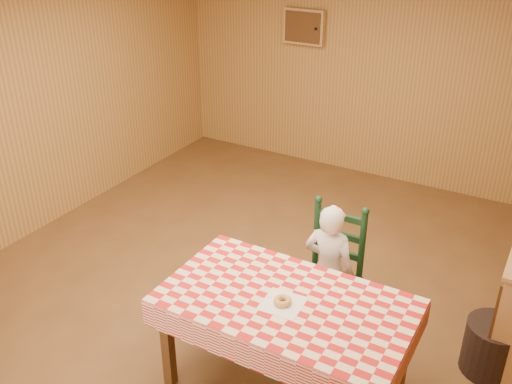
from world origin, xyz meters
TOP-DOWN VIEW (x-y plane):
  - ground at (0.00, 0.00)m, footprint 6.00×6.00m
  - cabin_walls at (-0.00, 0.53)m, footprint 5.10×6.05m
  - dining_table at (0.77, -0.74)m, footprint 1.66×0.96m
  - ladder_chair at (0.77, 0.05)m, footprint 0.44×0.40m
  - seated_child at (0.77, -0.01)m, footprint 0.41×0.27m
  - napkin at (0.77, -0.79)m, footprint 0.28×0.28m
  - donut at (0.77, -0.79)m, footprint 0.13×0.13m
  - storage_bin at (2.00, 0.16)m, footprint 0.43×0.43m

SIDE VIEW (x-z plane):
  - ground at x=0.00m, z-range 0.00..0.00m
  - storage_bin at x=2.00m, z-range 0.00..0.41m
  - ladder_chair at x=0.77m, z-range -0.04..1.04m
  - seated_child at x=0.77m, z-range 0.00..1.12m
  - dining_table at x=0.77m, z-range 0.30..1.07m
  - napkin at x=0.77m, z-range 0.77..0.77m
  - donut at x=0.77m, z-range 0.77..0.81m
  - cabin_walls at x=0.00m, z-range 0.50..3.15m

